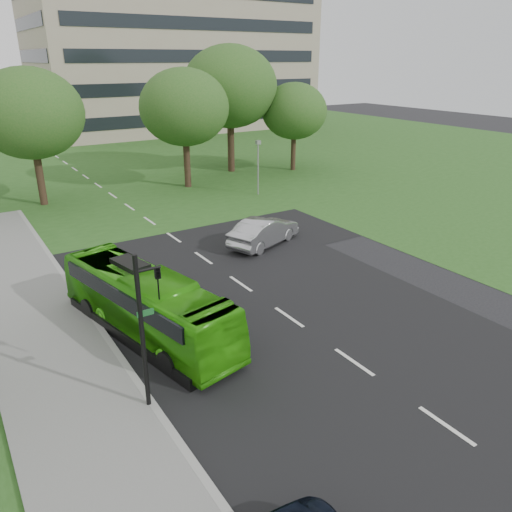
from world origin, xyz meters
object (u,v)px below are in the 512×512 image
(office_building, at_px, (173,42))
(sedan, at_px, (264,231))
(tree_park_e, at_px, (294,111))
(traffic_light, at_px, (146,321))
(camera_pole, at_px, (258,160))
(tree_park_d, at_px, (230,87))
(tree_park_b, at_px, (30,114))
(tree_park_c, at_px, (184,107))
(bus, at_px, (146,303))

(office_building, height_order, sedan, office_building)
(tree_park_e, bearing_deg, traffic_light, -133.44)
(office_building, xyz_separation_m, camera_pole, (-11.92, -41.96, -9.72))
(tree_park_d, height_order, traffic_light, tree_park_d)
(sedan, bearing_deg, tree_park_d, -45.92)
(traffic_light, height_order, camera_pole, traffic_light)
(office_building, bearing_deg, tree_park_b, -127.16)
(sedan, bearing_deg, tree_park_c, -30.11)
(office_building, bearing_deg, tree_park_c, -113.05)
(office_building, distance_m, traffic_light, 69.40)
(tree_park_d, relative_size, camera_pole, 2.67)
(tree_park_d, height_order, camera_pole, tree_park_d)
(office_building, height_order, tree_park_b, office_building)
(camera_pole, bearing_deg, tree_park_e, 30.75)
(sedan, height_order, traffic_light, traffic_light)
(tree_park_c, relative_size, sedan, 1.93)
(tree_park_c, height_order, camera_pole, tree_park_c)
(office_building, xyz_separation_m, sedan, (-17.96, -51.96, -11.68))
(tree_park_b, xyz_separation_m, bus, (-0.35, -22.20, -5.29))
(tree_park_c, distance_m, sedan, 16.62)
(tree_park_c, height_order, sedan, tree_park_c)
(tree_park_d, distance_m, sedan, 21.90)
(tree_park_c, distance_m, camera_pole, 7.53)
(tree_park_b, xyz_separation_m, sedan, (9.15, -16.19, -5.79))
(tree_park_d, bearing_deg, office_building, 74.32)
(tree_park_b, relative_size, bus, 1.03)
(bus, xyz_separation_m, traffic_light, (-1.54, -4.38, 1.73))
(traffic_light, bearing_deg, tree_park_c, 69.29)
(office_building, xyz_separation_m, traffic_light, (-28.99, -62.34, -9.45))
(tree_park_e, bearing_deg, tree_park_b, 179.94)
(traffic_light, distance_m, camera_pole, 26.59)
(office_building, distance_m, tree_park_c, 40.16)
(sedan, relative_size, traffic_light, 0.96)
(bus, xyz_separation_m, camera_pole, (15.54, 16.00, 1.46))
(traffic_light, bearing_deg, tree_park_d, 62.85)
(tree_park_e, height_order, camera_pole, tree_park_e)
(tree_park_c, xyz_separation_m, traffic_light, (-13.44, -25.79, -3.50))
(bus, bearing_deg, office_building, 52.43)
(office_building, relative_size, tree_park_e, 4.88)
(bus, relative_size, traffic_light, 1.83)
(office_building, bearing_deg, sedan, -109.07)
(tree_park_d, bearing_deg, traffic_light, -123.97)
(bus, bearing_deg, camera_pole, 33.62)
(tree_park_d, height_order, bus, tree_park_d)
(tree_park_c, xyz_separation_m, tree_park_d, (6.27, 3.45, 1.25))
(sedan, distance_m, traffic_light, 15.31)
(tree_park_d, xyz_separation_m, tree_park_e, (5.43, -2.70, -2.22))
(traffic_light, bearing_deg, camera_pole, 56.86)
(camera_pole, bearing_deg, traffic_light, -136.62)
(camera_pole, bearing_deg, bus, -140.82)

